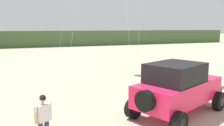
# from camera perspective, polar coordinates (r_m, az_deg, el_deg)

# --- Properties ---
(dune_ridge) EXTENTS (90.00, 8.94, 3.07)m
(dune_ridge) POSITION_cam_1_polar(r_m,az_deg,el_deg) (49.51, -19.04, 5.82)
(dune_ridge) COLOR #426038
(dune_ridge) RESTS_ON ground_plane
(jeep) EXTENTS (5.00, 3.87, 2.26)m
(jeep) POSITION_cam_1_polar(r_m,az_deg,el_deg) (10.18, 16.10, -5.79)
(jeep) COLOR #EA2151
(jeep) RESTS_ON ground_plane
(person_watching) EXTENTS (0.56, 0.44, 1.67)m
(person_watching) POSITION_cam_1_polar(r_m,az_deg,el_deg) (7.65, -16.70, -12.80)
(person_watching) COLOR #DBB28E
(person_watching) RESTS_ON ground_plane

